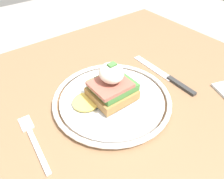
{
  "coord_description": "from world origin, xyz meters",
  "views": [
    {
      "loc": [
        -0.2,
        -0.25,
        1.08
      ],
      "look_at": [
        0.01,
        0.02,
        0.78
      ],
      "focal_mm": 35.0,
      "sensor_mm": 36.0,
      "label": 1
    }
  ],
  "objects_px": {
    "sandwich": "(111,85)",
    "fork": "(33,139)",
    "plate": "(112,99)",
    "knife": "(167,77)"
  },
  "relations": [
    {
      "from": "fork",
      "to": "knife",
      "type": "distance_m",
      "value": 0.33
    },
    {
      "from": "fork",
      "to": "sandwich",
      "type": "bearing_deg",
      "value": -2.35
    },
    {
      "from": "sandwich",
      "to": "fork",
      "type": "relative_size",
      "value": 0.89
    },
    {
      "from": "plate",
      "to": "sandwich",
      "type": "relative_size",
      "value": 2.01
    },
    {
      "from": "sandwich",
      "to": "knife",
      "type": "distance_m",
      "value": 0.17
    },
    {
      "from": "fork",
      "to": "knife",
      "type": "relative_size",
      "value": 0.72
    },
    {
      "from": "sandwich",
      "to": "fork",
      "type": "bearing_deg",
      "value": 177.65
    },
    {
      "from": "fork",
      "to": "plate",
      "type": "bearing_deg",
      "value": -2.8
    },
    {
      "from": "sandwich",
      "to": "fork",
      "type": "xyz_separation_m",
      "value": [
        -0.17,
        0.01,
        -0.04
      ]
    },
    {
      "from": "plate",
      "to": "fork",
      "type": "height_order",
      "value": "plate"
    }
  ]
}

